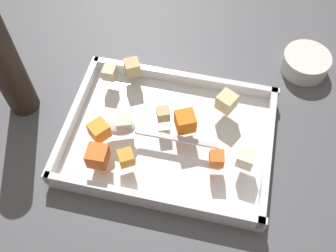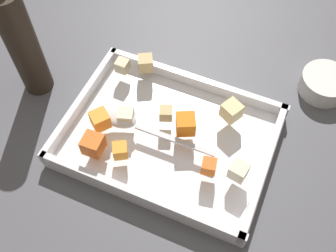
# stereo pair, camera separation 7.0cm
# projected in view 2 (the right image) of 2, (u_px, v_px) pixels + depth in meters

# --- Properties ---
(ground_plane) EXTENTS (4.00, 4.00, 0.00)m
(ground_plane) POSITION_uv_depth(u_px,v_px,m) (168.00, 144.00, 0.74)
(ground_plane) COLOR #4C4C51
(baking_dish) EXTENTS (0.37, 0.28, 0.04)m
(baking_dish) POSITION_uv_depth(u_px,v_px,m) (168.00, 137.00, 0.74)
(baking_dish) COLOR silver
(baking_dish) RESTS_ON ground_plane
(carrot_chunk_rim_edge) EXTENTS (0.04, 0.04, 0.03)m
(carrot_chunk_rim_edge) POSITION_uv_depth(u_px,v_px,m) (100.00, 120.00, 0.71)
(carrot_chunk_rim_edge) COLOR orange
(carrot_chunk_rim_edge) RESTS_ON baking_dish
(carrot_chunk_corner_nw) EXTENTS (0.04, 0.04, 0.03)m
(carrot_chunk_corner_nw) POSITION_uv_depth(u_px,v_px,m) (93.00, 144.00, 0.68)
(carrot_chunk_corner_nw) COLOR orange
(carrot_chunk_corner_nw) RESTS_ON baking_dish
(carrot_chunk_corner_ne) EXTENTS (0.03, 0.03, 0.02)m
(carrot_chunk_corner_ne) POSITION_uv_depth(u_px,v_px,m) (209.00, 166.00, 0.66)
(carrot_chunk_corner_ne) COLOR orange
(carrot_chunk_corner_ne) RESTS_ON baking_dish
(carrot_chunk_heap_side) EXTENTS (0.03, 0.03, 0.02)m
(carrot_chunk_heap_side) POSITION_uv_depth(u_px,v_px,m) (120.00, 150.00, 0.68)
(carrot_chunk_heap_side) COLOR orange
(carrot_chunk_heap_side) RESTS_ON baking_dish
(carrot_chunk_near_right) EXTENTS (0.04, 0.04, 0.03)m
(carrot_chunk_near_right) POSITION_uv_depth(u_px,v_px,m) (186.00, 124.00, 0.70)
(carrot_chunk_near_right) COLOR orange
(carrot_chunk_near_right) RESTS_ON baking_dish
(potato_chunk_near_spoon) EXTENTS (0.04, 0.04, 0.03)m
(potato_chunk_near_spoon) POSITION_uv_depth(u_px,v_px,m) (232.00, 111.00, 0.72)
(potato_chunk_near_spoon) COLOR #E0CC89
(potato_chunk_near_spoon) RESTS_ON baking_dish
(potato_chunk_front_center) EXTENTS (0.04, 0.04, 0.03)m
(potato_chunk_front_center) POSITION_uv_depth(u_px,v_px,m) (146.00, 63.00, 0.78)
(potato_chunk_front_center) COLOR tan
(potato_chunk_front_center) RESTS_ON baking_dish
(potato_chunk_near_left) EXTENTS (0.03, 0.03, 0.03)m
(potato_chunk_near_left) POSITION_uv_depth(u_px,v_px,m) (126.00, 117.00, 0.71)
(potato_chunk_near_left) COLOR beige
(potato_chunk_near_left) RESTS_ON baking_dish
(potato_chunk_heap_top) EXTENTS (0.02, 0.02, 0.02)m
(potato_chunk_heap_top) POSITION_uv_depth(u_px,v_px,m) (122.00, 66.00, 0.78)
(potato_chunk_heap_top) COLOR beige
(potato_chunk_heap_top) RESTS_ON baking_dish
(potato_chunk_far_left) EXTENTS (0.03, 0.03, 0.03)m
(potato_chunk_far_left) POSITION_uv_depth(u_px,v_px,m) (239.00, 171.00, 0.65)
(potato_chunk_far_left) COLOR beige
(potato_chunk_far_left) RESTS_ON baking_dish
(potato_chunk_center) EXTENTS (0.03, 0.03, 0.02)m
(potato_chunk_center) POSITION_uv_depth(u_px,v_px,m) (166.00, 113.00, 0.72)
(potato_chunk_center) COLOR tan
(potato_chunk_center) RESTS_ON baking_dish
(serving_spoon) EXTENTS (0.22, 0.04, 0.02)m
(serving_spoon) POSITION_uv_depth(u_px,v_px,m) (126.00, 121.00, 0.71)
(serving_spoon) COLOR silver
(serving_spoon) RESTS_ON baking_dish
(pepper_mill) EXTENTS (0.06, 0.06, 0.25)m
(pepper_mill) POSITION_uv_depth(u_px,v_px,m) (23.00, 44.00, 0.72)
(pepper_mill) COLOR #2D2319
(pepper_mill) RESTS_ON ground_plane
(small_prep_bowl) EXTENTS (0.10, 0.10, 0.04)m
(small_prep_bowl) POSITION_uv_depth(u_px,v_px,m) (324.00, 84.00, 0.80)
(small_prep_bowl) COLOR silver
(small_prep_bowl) RESTS_ON ground_plane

